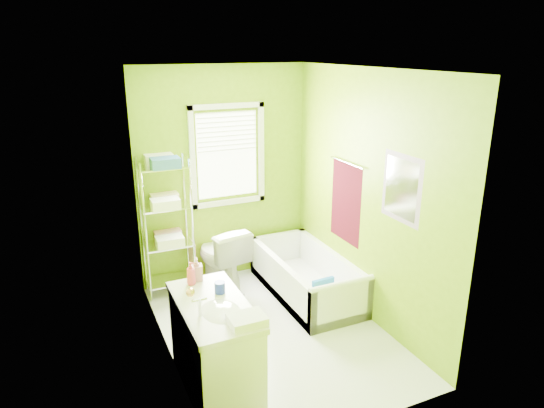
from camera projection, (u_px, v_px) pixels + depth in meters
name	position (u px, v px, depth m)	size (l,w,h in m)	color
ground	(273.00, 331.00, 4.98)	(2.90, 2.90, 0.00)	silver
room_envelope	(273.00, 186.00, 4.49)	(2.14, 2.94, 2.62)	#678D06
window	(228.00, 150.00, 5.73)	(0.92, 0.05, 1.22)	white
door	(198.00, 314.00, 3.40)	(0.09, 0.80, 2.00)	white
right_wall_decor	(366.00, 197.00, 4.95)	(0.04, 1.48, 1.17)	#3E0710
bathtub	(308.00, 282.00, 5.64)	(0.75, 1.61, 0.52)	white
toilet	(221.00, 257.00, 5.75)	(0.45, 0.79, 0.80)	white
vanity	(215.00, 343.00, 4.04)	(0.55, 1.06, 1.01)	white
wire_shelf_unit	(167.00, 211.00, 5.47)	(0.56, 0.44, 1.65)	silver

